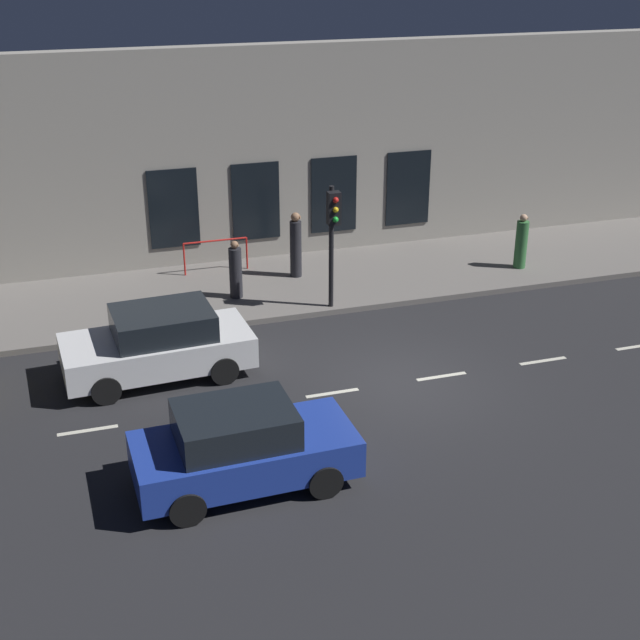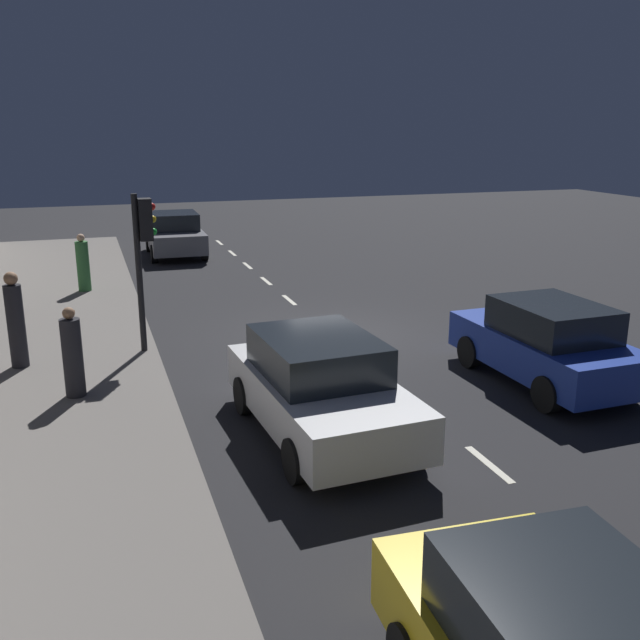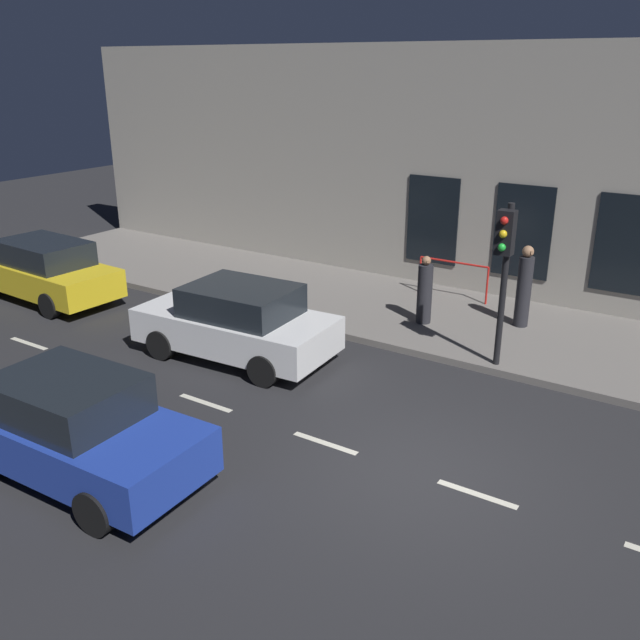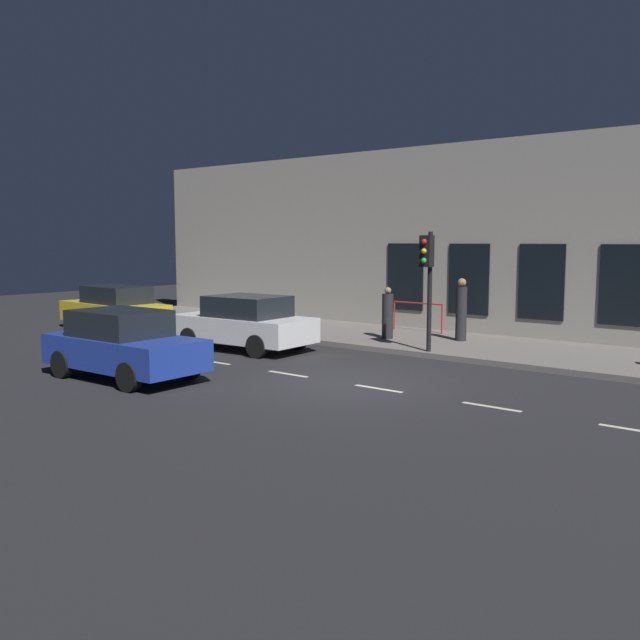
# 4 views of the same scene
# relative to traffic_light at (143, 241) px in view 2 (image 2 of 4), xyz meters

# --- Properties ---
(ground_plane) EXTENTS (60.00, 60.00, 0.00)m
(ground_plane) POSITION_rel_traffic_light_xyz_m (-4.14, -0.24, -2.44)
(ground_plane) COLOR #232326
(sidewalk) EXTENTS (4.50, 32.00, 0.15)m
(sidewalk) POSITION_rel_traffic_light_xyz_m (2.11, -0.24, -2.37)
(sidewalk) COLOR slate
(sidewalk) RESTS_ON ground
(lane_centre_line) EXTENTS (0.12, 27.20, 0.01)m
(lane_centre_line) POSITION_rel_traffic_light_xyz_m (-4.14, -1.24, -2.44)
(lane_centre_line) COLOR beige
(lane_centre_line) RESTS_ON ground
(traffic_light) EXTENTS (0.47, 0.32, 3.25)m
(traffic_light) POSITION_rel_traffic_light_xyz_m (0.00, 0.00, 0.00)
(traffic_light) COLOR black
(traffic_light) RESTS_ON sidewalk
(parked_car_0) EXTENTS (1.96, 4.02, 1.58)m
(parked_car_0) POSITION_rel_traffic_light_xyz_m (-6.89, 3.96, -1.66)
(parked_car_0) COLOR #1E389E
(parked_car_0) RESTS_ON ground
(parked_car_1) EXTENTS (2.17, 4.26, 1.58)m
(parked_car_1) POSITION_rel_traffic_light_xyz_m (-2.16, 4.79, -1.65)
(parked_car_1) COLOR silver
(parked_car_1) RESTS_ON ground
(parked_car_3) EXTENTS (2.05, 3.87, 1.58)m
(parked_car_3) POSITION_rel_traffic_light_xyz_m (-2.06, -11.80, -1.65)
(parked_car_3) COLOR slate
(parked_car_3) RESTS_ON ground
(pedestrian_0) EXTENTS (0.46, 0.46, 1.89)m
(pedestrian_0) POSITION_rel_traffic_light_xyz_m (2.52, 0.27, -1.40)
(pedestrian_0) COLOR #232328
(pedestrian_0) RESTS_ON sidewalk
(pedestrian_1) EXTENTS (0.48, 0.48, 1.62)m
(pedestrian_1) POSITION_rel_traffic_light_xyz_m (1.23, -6.19, -1.55)
(pedestrian_1) COLOR #336B38
(pedestrian_1) RESTS_ON sidewalk
(pedestrian_2) EXTENTS (0.49, 0.49, 1.59)m
(pedestrian_2) POSITION_rel_traffic_light_xyz_m (1.49, 2.24, -1.56)
(pedestrian_2) COLOR #232328
(pedestrian_2) RESTS_ON sidewalk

